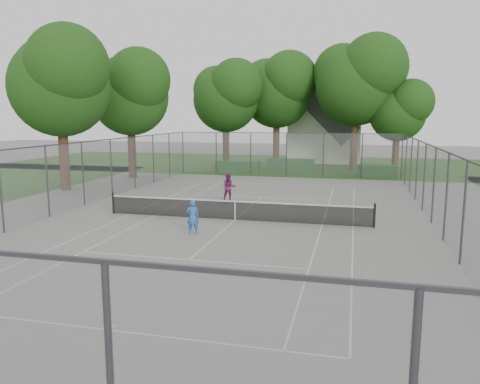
% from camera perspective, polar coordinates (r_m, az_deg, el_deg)
% --- Properties ---
extents(ground, '(120.00, 120.00, 0.00)m').
position_cam_1_polar(ground, '(22.33, -0.61, -3.45)').
color(ground, slate).
rests_on(ground, ground).
extents(grass_far, '(60.00, 20.00, 0.00)m').
position_cam_1_polar(grass_far, '(47.65, 7.18, 3.35)').
color(grass_far, '#234914').
rests_on(grass_far, ground).
extents(court_markings, '(11.03, 23.83, 0.01)m').
position_cam_1_polar(court_markings, '(22.32, -0.61, -3.43)').
color(court_markings, beige).
rests_on(court_markings, ground).
extents(tennis_net, '(12.87, 0.10, 1.10)m').
position_cam_1_polar(tennis_net, '(22.22, -0.61, -2.16)').
color(tennis_net, black).
rests_on(tennis_net, ground).
extents(perimeter_fence, '(18.08, 34.08, 3.52)m').
position_cam_1_polar(perimeter_fence, '(21.99, -0.62, 1.15)').
color(perimeter_fence, '#38383D').
rests_on(perimeter_fence, ground).
extents(tree_far_left, '(6.94, 6.34, 9.98)m').
position_cam_1_polar(tree_far_left, '(44.03, -1.66, 11.86)').
color(tree_far_left, '#3C2215').
rests_on(tree_far_left, ground).
extents(tree_far_midleft, '(7.61, 6.95, 10.94)m').
position_cam_1_polar(tree_far_midleft, '(46.38, 4.63, 12.52)').
color(tree_far_midleft, '#3C2215').
rests_on(tree_far_midleft, ground).
extents(tree_far_midright, '(8.25, 7.54, 11.86)m').
position_cam_1_polar(tree_far_midright, '(43.68, 14.15, 13.31)').
color(tree_far_midright, '#3C2215').
rests_on(tree_far_midright, ground).
extents(tree_far_right, '(5.55, 5.07, 7.97)m').
position_cam_1_polar(tree_far_right, '(43.27, 18.80, 9.58)').
color(tree_far_right, '#3C2215').
rests_on(tree_far_right, ground).
extents(tree_side_back, '(6.94, 6.34, 9.98)m').
position_cam_1_polar(tree_side_back, '(38.11, -13.23, 12.01)').
color(tree_side_back, '#3C2215').
rests_on(tree_side_back, ground).
extents(tree_side_front, '(7.33, 6.70, 10.54)m').
position_cam_1_polar(tree_side_front, '(33.02, -21.11, 12.75)').
color(tree_side_front, '#3C2215').
rests_on(tree_side_front, ground).
extents(hedge_left, '(3.81, 1.14, 0.95)m').
position_cam_1_polar(hedge_left, '(40.70, -0.27, 3.07)').
color(hedge_left, '#194B18').
rests_on(hedge_left, ground).
extents(hedge_mid, '(3.94, 1.12, 1.24)m').
position_cam_1_polar(hedge_mid, '(40.33, 6.23, 3.16)').
color(hedge_mid, '#194B18').
rests_on(hedge_mid, ground).
extents(hedge_right, '(3.24, 1.19, 0.97)m').
position_cam_1_polar(hedge_right, '(39.13, 16.25, 2.45)').
color(hedge_right, '#194B18').
rests_on(hedge_right, ground).
extents(house, '(7.32, 5.68, 9.12)m').
position_cam_1_polar(house, '(50.89, 10.35, 7.79)').
color(house, white).
rests_on(house, ground).
extents(girl_player, '(0.62, 0.50, 1.46)m').
position_cam_1_polar(girl_player, '(19.74, -5.78, -3.04)').
color(girl_player, '#2D60A9').
rests_on(girl_player, ground).
extents(woman_player, '(0.95, 0.84, 1.65)m').
position_cam_1_polar(woman_player, '(26.92, -1.36, 0.55)').
color(woman_player, '#692351').
rests_on(woman_player, ground).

